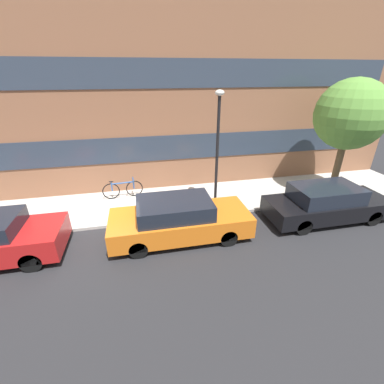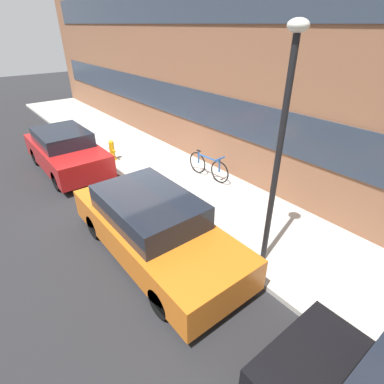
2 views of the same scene
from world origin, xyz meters
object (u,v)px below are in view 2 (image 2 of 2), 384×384
parked_car_red (66,151)px  fire_hydrant (112,150)px  lamp_post (282,134)px  bicycle (208,166)px  parked_car_orange (153,227)px

parked_car_red → fire_hydrant: parked_car_red is taller
fire_hydrant → lamp_post: bearing=1.0°
fire_hydrant → bicycle: size_ratio=0.44×
parked_car_red → fire_hydrant: (0.39, 1.47, -0.21)m
parked_car_orange → fire_hydrant: bearing=164.1°
parked_car_orange → lamp_post: lamp_post is taller
lamp_post → parked_car_red: bearing=-167.6°
parked_car_orange → lamp_post: size_ratio=1.03×
parked_car_orange → bicycle: 3.76m
parked_car_red → parked_car_orange: (5.55, -0.00, -0.01)m
fire_hydrant → parked_car_red: bearing=-105.0°
parked_car_red → bicycle: 4.88m
parked_car_orange → fire_hydrant: size_ratio=6.15×
parked_car_orange → bicycle: (-1.91, 3.23, -0.17)m
parked_car_red → bicycle: size_ratio=2.34×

